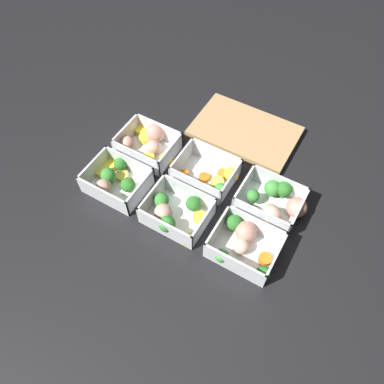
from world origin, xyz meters
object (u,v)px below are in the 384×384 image
Objects in this scene: container_near_left at (116,179)px; container_far_left at (148,142)px; container_near_right at (244,244)px; container_far_right at (276,203)px; container_far_center at (209,175)px; container_near_center at (175,212)px.

container_near_left and container_far_left have the same top height.
container_near_right is 0.13m from container_far_right.
container_near_right and container_far_right have the same top height.
container_near_right and container_far_center have the same top height.
container_far_center is at bearing -179.05° from container_far_right.
container_near_right is at bearing -97.92° from container_far_right.
container_near_right is 0.20m from container_far_center.
container_near_center is at bearing -177.16° from container_near_right.
container_near_left and container_near_right have the same top height.
container_far_left is at bearing 176.19° from container_far_center.
container_far_left is (-0.18, 0.15, -0.00)m from container_near_center.
container_near_left is 1.07× the size of container_near_center.
container_far_right is (0.19, 0.14, 0.00)m from container_near_center.
container_far_left is 1.03× the size of container_far_right.
container_near_center and container_far_right have the same top height.
container_near_left is 0.35m from container_near_right.
container_near_right is at bearing 2.84° from container_near_center.
container_far_left is at bearing 178.47° from container_far_right.
container_near_center is 1.00× the size of container_near_right.
container_far_center and container_far_right have the same top height.
container_near_left is 0.23m from container_far_center.
container_far_center is (0.02, 0.14, -0.00)m from container_near_center.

